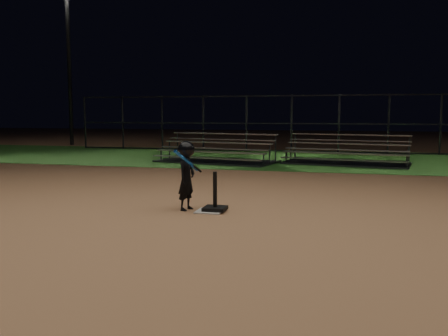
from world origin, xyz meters
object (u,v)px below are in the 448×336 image
bleacher_left (217,156)px  batting_tee (215,204)px  child_batter (186,174)px  light_pole_left (68,51)px  bleacher_right (346,158)px  home_plate (210,211)px

bleacher_left → batting_tee: bearing=-63.5°
batting_tee → child_batter: bearing=178.7°
batting_tee → bleacher_left: size_ratio=0.15×
bleacher_left → light_pole_left: (-9.95, 6.88, 4.74)m
bleacher_right → light_pole_left: (-14.31, 6.38, 4.74)m
child_batter → bleacher_left: size_ratio=0.28×
child_batter → bleacher_left: child_batter is taller
child_batter → bleacher_left: bearing=25.2°
child_batter → light_pole_left: light_pole_left is taller
batting_tee → bleacher_left: (-2.13, 8.01, 0.07)m
child_batter → bleacher_right: bearing=-4.1°
home_plate → batting_tee: 0.16m
batting_tee → bleacher_right: bleacher_right is taller
child_batter → bleacher_left: 8.17m
light_pole_left → child_batter: bearing=-52.2°
child_batter → home_plate: bearing=-84.6°
home_plate → child_batter: child_batter is taller
batting_tee → bleacher_right: 8.79m
bleacher_left → light_pole_left: 12.99m
batting_tee → light_pole_left: light_pole_left is taller
home_plate → light_pole_left: bearing=128.8°
home_plate → child_batter: size_ratio=0.37×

